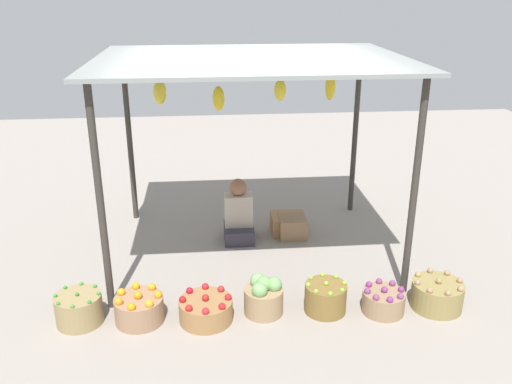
{
  "coord_description": "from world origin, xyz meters",
  "views": [
    {
      "loc": [
        -0.49,
        -5.78,
        3.0
      ],
      "look_at": [
        0.0,
        -0.55,
        0.95
      ],
      "focal_mm": 38.06,
      "sensor_mm": 36.0,
      "label": 1
    }
  ],
  "objects_px": {
    "basket_purple_onions": "(383,301)",
    "basket_oranges": "(139,308)",
    "basket_cabbages": "(264,296)",
    "wooden_crate_near_vendor": "(292,227)",
    "basket_potatoes": "(437,295)",
    "wooden_crate_stacked_rear": "(288,223)",
    "basket_red_apples": "(206,309)",
    "basket_limes": "(325,298)",
    "basket_green_chilies": "(79,309)",
    "vendor_person": "(239,216)"
  },
  "relations": [
    {
      "from": "basket_purple_onions",
      "to": "basket_oranges",
      "type": "bearing_deg",
      "value": 178.44
    },
    {
      "from": "basket_cabbages",
      "to": "wooden_crate_near_vendor",
      "type": "xyz_separation_m",
      "value": [
        0.53,
        1.65,
        -0.05
      ]
    },
    {
      "from": "basket_purple_onions",
      "to": "basket_potatoes",
      "type": "xyz_separation_m",
      "value": [
        0.54,
        0.03,
        0.02
      ]
    },
    {
      "from": "basket_purple_onions",
      "to": "wooden_crate_near_vendor",
      "type": "height_order",
      "value": "basket_purple_onions"
    },
    {
      "from": "basket_oranges",
      "to": "basket_purple_onions",
      "type": "xyz_separation_m",
      "value": [
        2.33,
        -0.06,
        -0.02
      ]
    },
    {
      "from": "wooden_crate_stacked_rear",
      "to": "basket_potatoes",
      "type": "bearing_deg",
      "value": -56.76
    },
    {
      "from": "basket_red_apples",
      "to": "basket_limes",
      "type": "distance_m",
      "value": 1.15
    },
    {
      "from": "wooden_crate_stacked_rear",
      "to": "basket_limes",
      "type": "bearing_deg",
      "value": -86.86
    },
    {
      "from": "basket_green_chilies",
      "to": "basket_oranges",
      "type": "height_order",
      "value": "basket_green_chilies"
    },
    {
      "from": "basket_oranges",
      "to": "wooden_crate_near_vendor",
      "type": "distance_m",
      "value": 2.39
    },
    {
      "from": "basket_potatoes",
      "to": "basket_red_apples",
      "type": "bearing_deg",
      "value": -179.8
    },
    {
      "from": "wooden_crate_near_vendor",
      "to": "basket_limes",
      "type": "bearing_deg",
      "value": -87.84
    },
    {
      "from": "basket_green_chilies",
      "to": "basket_limes",
      "type": "xyz_separation_m",
      "value": [
        2.33,
        -0.03,
        0.0
      ]
    },
    {
      "from": "basket_red_apples",
      "to": "basket_purple_onions",
      "type": "distance_m",
      "value": 1.71
    },
    {
      "from": "basket_red_apples",
      "to": "basket_limes",
      "type": "height_order",
      "value": "basket_limes"
    },
    {
      "from": "vendor_person",
      "to": "basket_oranges",
      "type": "bearing_deg",
      "value": -122.07
    },
    {
      "from": "basket_cabbages",
      "to": "wooden_crate_near_vendor",
      "type": "bearing_deg",
      "value": 71.99
    },
    {
      "from": "basket_oranges",
      "to": "basket_cabbages",
      "type": "bearing_deg",
      "value": 1.24
    },
    {
      "from": "wooden_crate_near_vendor",
      "to": "basket_cabbages",
      "type": "bearing_deg",
      "value": -108.01
    },
    {
      "from": "basket_purple_onions",
      "to": "basket_potatoes",
      "type": "bearing_deg",
      "value": 2.65
    },
    {
      "from": "basket_oranges",
      "to": "wooden_crate_near_vendor",
      "type": "height_order",
      "value": "basket_oranges"
    },
    {
      "from": "vendor_person",
      "to": "wooden_crate_near_vendor",
      "type": "height_order",
      "value": "vendor_person"
    },
    {
      "from": "basket_potatoes",
      "to": "wooden_crate_stacked_rear",
      "type": "bearing_deg",
      "value": 123.24
    },
    {
      "from": "basket_potatoes",
      "to": "wooden_crate_stacked_rear",
      "type": "xyz_separation_m",
      "value": [
        -1.2,
        1.83,
        -0.02
      ]
    },
    {
      "from": "basket_green_chilies",
      "to": "basket_purple_onions",
      "type": "bearing_deg",
      "value": -1.84
    },
    {
      "from": "vendor_person",
      "to": "wooden_crate_stacked_rear",
      "type": "xyz_separation_m",
      "value": [
        0.64,
        0.13,
        -0.18
      ]
    },
    {
      "from": "basket_limes",
      "to": "wooden_crate_near_vendor",
      "type": "height_order",
      "value": "basket_limes"
    },
    {
      "from": "basket_oranges",
      "to": "basket_potatoes",
      "type": "xyz_separation_m",
      "value": [
        2.88,
        -0.04,
        0.01
      ]
    },
    {
      "from": "basket_green_chilies",
      "to": "basket_cabbages",
      "type": "distance_m",
      "value": 1.74
    },
    {
      "from": "basket_cabbages",
      "to": "wooden_crate_near_vendor",
      "type": "height_order",
      "value": "basket_cabbages"
    },
    {
      "from": "wooden_crate_stacked_rear",
      "to": "basket_oranges",
      "type": "bearing_deg",
      "value": -133.14
    },
    {
      "from": "basket_cabbages",
      "to": "basket_potatoes",
      "type": "relative_size",
      "value": 0.8
    },
    {
      "from": "vendor_person",
      "to": "basket_red_apples",
      "type": "relative_size",
      "value": 1.54
    },
    {
      "from": "basket_oranges",
      "to": "basket_limes",
      "type": "bearing_deg",
      "value": 0.04
    },
    {
      "from": "basket_cabbages",
      "to": "basket_purple_onions",
      "type": "xyz_separation_m",
      "value": [
        1.15,
        -0.09,
        -0.06
      ]
    },
    {
      "from": "basket_red_apples",
      "to": "basket_purple_onions",
      "type": "relative_size",
      "value": 1.24
    },
    {
      "from": "basket_red_apples",
      "to": "wooden_crate_stacked_rear",
      "type": "relative_size",
      "value": 1.19
    },
    {
      "from": "basket_red_apples",
      "to": "basket_cabbages",
      "type": "xyz_separation_m",
      "value": [
        0.56,
        0.07,
        0.06
      ]
    },
    {
      "from": "wooden_crate_near_vendor",
      "to": "basket_red_apples",
      "type": "bearing_deg",
      "value": -122.43
    },
    {
      "from": "wooden_crate_near_vendor",
      "to": "vendor_person",
      "type": "bearing_deg",
      "value": -179.34
    },
    {
      "from": "basket_green_chilies",
      "to": "wooden_crate_near_vendor",
      "type": "bearing_deg",
      "value": 35.88
    },
    {
      "from": "basket_cabbages",
      "to": "wooden_crate_stacked_rear",
      "type": "height_order",
      "value": "basket_cabbages"
    },
    {
      "from": "basket_limes",
      "to": "basket_purple_onions",
      "type": "bearing_deg",
      "value": -6.63
    },
    {
      "from": "basket_green_chilies",
      "to": "basket_cabbages",
      "type": "bearing_deg",
      "value": -0.12
    },
    {
      "from": "basket_cabbages",
      "to": "basket_limes",
      "type": "bearing_deg",
      "value": -2.32
    },
    {
      "from": "vendor_person",
      "to": "wooden_crate_stacked_rear",
      "type": "distance_m",
      "value": 0.67
    },
    {
      "from": "basket_purple_onions",
      "to": "wooden_crate_stacked_rear",
      "type": "relative_size",
      "value": 0.97
    },
    {
      "from": "basket_oranges",
      "to": "wooden_crate_near_vendor",
      "type": "bearing_deg",
      "value": 44.29
    },
    {
      "from": "basket_limes",
      "to": "wooden_crate_stacked_rear",
      "type": "distance_m",
      "value": 1.79
    },
    {
      "from": "basket_oranges",
      "to": "basket_limes",
      "type": "distance_m",
      "value": 1.78
    }
  ]
}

